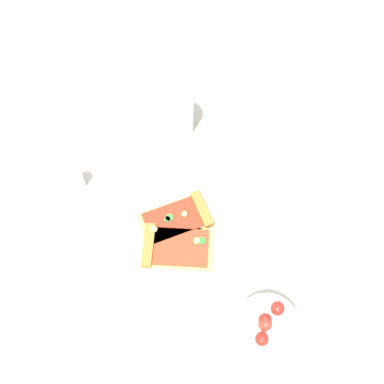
# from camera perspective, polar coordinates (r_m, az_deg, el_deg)

# --- Properties ---
(ground_plane) EXTENTS (2.40, 2.40, 0.00)m
(ground_plane) POSITION_cam_1_polar(r_m,az_deg,el_deg) (0.92, 1.73, -5.06)
(ground_plane) COLOR beige
(ground_plane) RESTS_ON ground
(plate) EXTENTS (0.22, 0.22, 0.01)m
(plate) POSITION_cam_1_polar(r_m,az_deg,el_deg) (0.91, -1.53, -5.31)
(plate) COLOR white
(plate) RESTS_ON ground_plane
(pizza_slice_near) EXTENTS (0.16, 0.14, 0.02)m
(pizza_slice_near) POSITION_cam_1_polar(r_m,az_deg,el_deg) (0.91, -1.54, -3.25)
(pizza_slice_near) COLOR #E5B256
(pizza_slice_near) RESTS_ON plate
(pizza_slice_far) EXTENTS (0.14, 0.16, 0.02)m
(pizza_slice_far) POSITION_cam_1_polar(r_m,az_deg,el_deg) (0.89, -2.37, -6.89)
(pizza_slice_far) COLOR #E5B256
(pizza_slice_far) RESTS_ON plate
(salad_bowl) EXTENTS (0.12, 0.12, 0.09)m
(salad_bowl) POSITION_cam_1_polar(r_m,az_deg,el_deg) (0.83, 9.13, -16.63)
(salad_bowl) COLOR white
(salad_bowl) RESTS_ON ground_plane
(soda_glass) EXTENTS (0.08, 0.08, 0.11)m
(soda_glass) POSITION_cam_1_polar(r_m,az_deg,el_deg) (1.00, -2.05, 9.66)
(soda_glass) COLOR silver
(soda_glass) RESTS_ON ground_plane
(paper_napkin) EXTENTS (0.14, 0.14, 0.00)m
(paper_napkin) POSITION_cam_1_polar(r_m,az_deg,el_deg) (1.04, 9.57, 6.58)
(paper_napkin) COLOR white
(paper_napkin) RESTS_ON ground_plane
(pepper_shaker) EXTENTS (0.03, 0.03, 0.07)m
(pepper_shaker) POSITION_cam_1_polar(r_m,az_deg,el_deg) (0.97, -14.31, 1.75)
(pepper_shaker) COLOR silver
(pepper_shaker) RESTS_ON ground_plane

